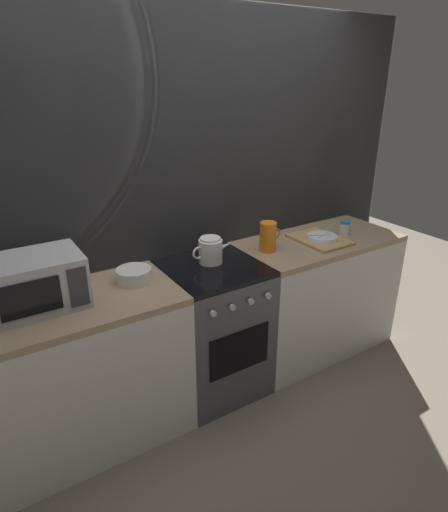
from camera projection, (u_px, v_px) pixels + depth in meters
The scene contains 11 objects.
ground_plane at pixel (214, 384), 3.04m from camera, with size 8.00×8.00×0.00m, color #6B6054.
back_wall at pixel (187, 207), 2.82m from camera, with size 3.60×0.05×2.40m.
counter_left at pixel (75, 375), 2.42m from camera, with size 1.20×0.60×0.90m.
stove_unit at pixel (214, 329), 2.86m from camera, with size 0.60×0.63×0.90m.
counter_right at pixel (314, 294), 3.31m from camera, with size 1.20×0.60×0.90m.
microwave at pixel (36, 282), 2.18m from camera, with size 0.46×0.35×0.27m.
kettle at pixel (211, 250), 2.71m from camera, with size 0.28×0.15×0.17m.
mixing_bowl at pixel (134, 275), 2.47m from camera, with size 0.20×0.20×0.08m, color silver.
pitcher at pixel (268, 237), 2.89m from camera, with size 0.16×0.11×0.20m.
dish_pile at pixel (320, 239), 3.08m from camera, with size 0.30×0.40×0.06m.
spice_jar at pixel (345, 228), 3.20m from camera, with size 0.08×0.08×0.10m.
Camera 1 is at (-1.26, -2.11, 2.00)m, focal length 30.52 mm.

